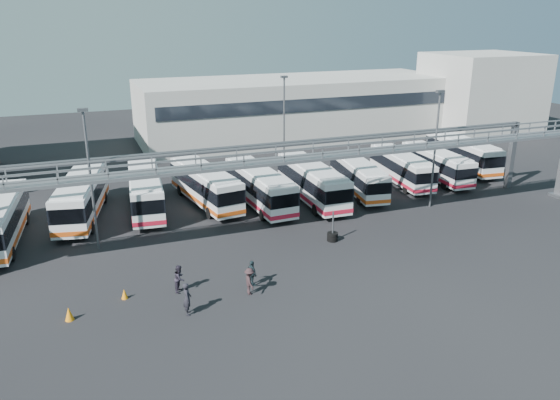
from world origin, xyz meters
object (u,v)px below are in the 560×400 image
object	(u,v)px
light_pole_back	(284,119)
bus_3	(205,184)
pedestrian_a	(187,299)
bus_2	(145,190)
bus_5	(312,181)
bus_7	(401,167)
tire_stack	(333,236)
bus_6	(358,176)
pedestrian_b	(180,278)
light_pole_left	(90,173)
bus_8	(436,164)
cone_right	(124,294)
bus_4	(259,186)
pedestrian_c	(250,281)
pedestrian_d	(252,273)
bus_1	(81,196)
light_pole_mid	(436,143)
cone_left	(69,314)
bus_9	(462,153)

from	to	relation	value
light_pole_back	bus_3	bearing A→B (deg)	-144.93
light_pole_back	pedestrian_a	world-z (taller)	light_pole_back
bus_2	bus_5	xyz separation A→B (m)	(14.38, -2.90, 0.02)
bus_7	tire_stack	bearing A→B (deg)	-133.76
bus_6	pedestrian_b	world-z (taller)	bus_6
bus_2	light_pole_left	bearing A→B (deg)	-117.12
light_pole_left	light_pole_back	distance (m)	24.41
bus_8	cone_right	xyz separation A→B (m)	(-32.51, -14.08, -1.40)
bus_4	pedestrian_c	bearing A→B (deg)	-114.06
bus_5	pedestrian_d	bearing A→B (deg)	-125.69
bus_2	bus_4	bearing A→B (deg)	-8.53
bus_6	light_pole_back	bearing A→B (deg)	121.13
bus_5	bus_7	world-z (taller)	bus_5
bus_3	bus_1	bearing A→B (deg)	170.12
bus_1	pedestrian_c	distance (m)	19.57
light_pole_mid	cone_left	distance (m)	31.83
bus_4	bus_6	distance (m)	9.93
pedestrian_b	tire_stack	xyz separation A→B (m)	(12.24, 3.72, -0.47)
light_pole_mid	pedestrian_c	bearing A→B (deg)	-154.52
light_pole_mid	pedestrian_a	distance (m)	26.46
light_pole_back	bus_7	bearing A→B (deg)	-40.66
bus_9	cone_right	distance (m)	41.06
bus_1	cone_right	xyz separation A→B (m)	(1.73, -15.24, -1.64)
light_pole_back	bus_9	distance (m)	19.86
bus_4	bus_5	xyz separation A→B (m)	(4.85, -0.53, 0.04)
bus_8	bus_7	bearing A→B (deg)	-178.42
bus_1	bus_2	size ratio (longest dim) A/B	1.05
bus_7	bus_9	size ratio (longest dim) A/B	0.92
pedestrian_b	cone_right	bearing A→B (deg)	115.01
bus_2	bus_5	bearing A→B (deg)	-5.96
light_pole_back	tire_stack	bearing A→B (deg)	-100.47
bus_4	pedestrian_b	size ratio (longest dim) A/B	6.45
bus_4	tire_stack	world-z (taller)	bus_4
pedestrian_a	cone_right	bearing A→B (deg)	53.67
bus_6	bus_8	bearing A→B (deg)	14.56
bus_6	pedestrian_c	world-z (taller)	bus_6
pedestrian_b	pedestrian_d	world-z (taller)	pedestrian_b
light_pole_mid	pedestrian_a	size ratio (longest dim) A/B	5.23
bus_8	pedestrian_b	world-z (taller)	bus_8
cone_left	pedestrian_d	bearing A→B (deg)	1.18
light_pole_mid	bus_8	xyz separation A→B (m)	(5.49, 6.78, -4.02)
bus_8	light_pole_back	bearing A→B (deg)	152.01
bus_6	pedestrian_a	xyz separation A→B (m)	(-19.75, -16.16, -0.72)
bus_2	cone_right	bearing A→B (deg)	-97.35
bus_3	pedestrian_d	xyz separation A→B (m)	(-1.01, -16.21, -1.01)
bus_1	tire_stack	size ratio (longest dim) A/B	5.07
pedestrian_b	pedestrian_d	xyz separation A→B (m)	(4.36, -0.91, -0.02)
bus_4	bus_8	world-z (taller)	bus_4
pedestrian_a	cone_left	bearing A→B (deg)	82.93
pedestrian_d	bus_3	bearing A→B (deg)	-16.73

